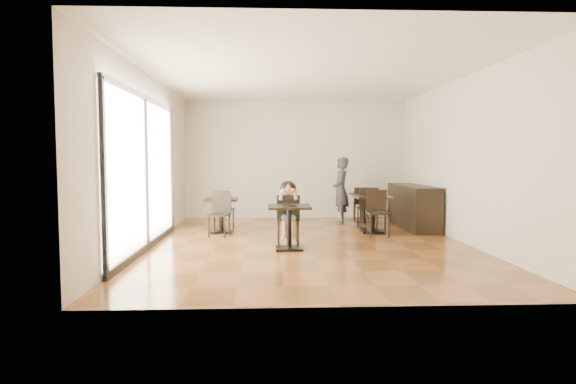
{
  "coord_description": "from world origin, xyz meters",
  "views": [
    {
      "loc": [
        -0.79,
        -9.16,
        1.63
      ],
      "look_at": [
        -0.4,
        -0.12,
        1.0
      ],
      "focal_mm": 30.0,
      "sensor_mm": 36.0,
      "label": 1
    }
  ],
  "objects": [
    {
      "name": "wall_front",
      "position": [
        0.0,
        -4.0,
        1.6
      ],
      "size": [
        6.0,
        0.01,
        3.2
      ],
      "primitive_type": "cube",
      "color": "silver",
      "rests_on": "floor"
    },
    {
      "name": "child",
      "position": [
        -0.4,
        -0.07,
        0.6
      ],
      "size": [
        0.43,
        0.6,
        1.2
      ],
      "primitive_type": null,
      "color": "gray",
      "rests_on": "child_chair"
    },
    {
      "name": "ceiling",
      "position": [
        0.0,
        0.0,
        3.2
      ],
      "size": [
        6.0,
        8.0,
        0.01
      ],
      "primitive_type": "cube",
      "color": "white",
      "rests_on": "floor"
    },
    {
      "name": "pizza_slice",
      "position": [
        -0.4,
        -0.26,
        1.04
      ],
      "size": [
        0.28,
        0.21,
        0.06
      ],
      "primitive_type": null,
      "color": "#EDD476",
      "rests_on": "child"
    },
    {
      "name": "chair_mid_b",
      "position": [
        1.53,
        0.75,
        0.48
      ],
      "size": [
        0.45,
        0.45,
        0.97
      ],
      "primitive_type": null,
      "rotation": [
        0.0,
        0.0,
        -0.03
      ],
      "color": "black",
      "rests_on": "floor"
    },
    {
      "name": "service_counter",
      "position": [
        2.65,
        2.0,
        0.5
      ],
      "size": [
        0.6,
        2.4,
        1.0
      ],
      "primitive_type": "cube",
      "color": "black",
      "rests_on": "floor"
    },
    {
      "name": "floor",
      "position": [
        0.0,
        0.0,
        0.0
      ],
      "size": [
        6.0,
        8.0,
        0.01
      ],
      "primitive_type": "cube",
      "color": "brown",
      "rests_on": "ground"
    },
    {
      "name": "wall_back",
      "position": [
        0.0,
        4.0,
        1.6
      ],
      "size": [
        6.0,
        0.01,
        3.2
      ],
      "primitive_type": "cube",
      "color": "silver",
      "rests_on": "floor"
    },
    {
      "name": "chair_left_a",
      "position": [
        -1.79,
        1.98,
        0.45
      ],
      "size": [
        0.48,
        0.48,
        0.9
      ],
      "primitive_type": null,
      "rotation": [
        0.0,
        0.0,
        2.92
      ],
      "color": "black",
      "rests_on": "floor"
    },
    {
      "name": "cafe_table_back",
      "position": [
        1.71,
        3.08,
        0.36
      ],
      "size": [
        0.75,
        0.75,
        0.73
      ],
      "primitive_type": null,
      "rotation": [
        0.0,
        0.0,
        -0.1
      ],
      "color": "black",
      "rests_on": "floor"
    },
    {
      "name": "child_table",
      "position": [
        -0.4,
        -0.62,
        0.4
      ],
      "size": [
        0.75,
        0.75,
        0.79
      ],
      "primitive_type": null,
      "color": "black",
      "rests_on": "floor"
    },
    {
      "name": "plate",
      "position": [
        -0.4,
        -0.72,
        0.8
      ],
      "size": [
        0.27,
        0.27,
        0.02
      ],
      "primitive_type": "cylinder",
      "color": "black",
      "rests_on": "child_table"
    },
    {
      "name": "chair_back_b",
      "position": [
        1.71,
        2.53,
        0.44
      ],
      "size": [
        0.43,
        0.43,
        0.87
      ],
      "primitive_type": null,
      "rotation": [
        0.0,
        0.0,
        -0.1
      ],
      "color": "black",
      "rests_on": "floor"
    },
    {
      "name": "child_chair",
      "position": [
        -0.4,
        -0.07,
        0.48
      ],
      "size": [
        0.43,
        0.43,
        0.95
      ],
      "primitive_type": null,
      "rotation": [
        0.0,
        0.0,
        3.14
      ],
      "color": "black",
      "rests_on": "floor"
    },
    {
      "name": "wall_right",
      "position": [
        3.0,
        0.0,
        1.6
      ],
      "size": [
        0.01,
        8.0,
        3.2
      ],
      "primitive_type": "cube",
      "color": "silver",
      "rests_on": "floor"
    },
    {
      "name": "cafe_table_mid",
      "position": [
        1.53,
        1.3,
        0.4
      ],
      "size": [
        0.79,
        0.79,
        0.81
      ],
      "primitive_type": null,
      "rotation": [
        0.0,
        0.0,
        -0.03
      ],
      "color": "black",
      "rests_on": "floor"
    },
    {
      "name": "storefront_window",
      "position": [
        -2.97,
        -0.5,
        1.4
      ],
      "size": [
        0.04,
        4.5,
        2.6
      ],
      "primitive_type": "cube",
      "color": "white",
      "rests_on": "floor"
    },
    {
      "name": "adult_patron",
      "position": [
        1.06,
        2.78,
        0.83
      ],
      "size": [
        0.46,
        0.64,
        1.66
      ],
      "primitive_type": "imported",
      "rotation": [
        0.0,
        0.0,
        -1.67
      ],
      "color": "#38383D",
      "rests_on": "floor"
    },
    {
      "name": "chair_back_a",
      "position": [
        1.71,
        3.5,
        0.44
      ],
      "size": [
        0.43,
        0.43,
        0.87
      ],
      "primitive_type": null,
      "rotation": [
        0.0,
        0.0,
        3.04
      ],
      "color": "black",
      "rests_on": "floor"
    },
    {
      "name": "chair_left_b",
      "position": [
        -1.79,
        0.88,
        0.45
      ],
      "size": [
        0.48,
        0.48,
        0.9
      ],
      "primitive_type": null,
      "rotation": [
        0.0,
        0.0,
        -0.22
      ],
      "color": "black",
      "rests_on": "floor"
    },
    {
      "name": "cafe_table_left",
      "position": [
        -1.79,
        1.43,
        0.37
      ],
      "size": [
        0.85,
        0.85,
        0.75
      ],
      "primitive_type": null,
      "rotation": [
        0.0,
        0.0,
        -0.22
      ],
      "color": "black",
      "rests_on": "floor"
    },
    {
      "name": "chair_mid_a",
      "position": [
        1.53,
        1.85,
        0.48
      ],
      "size": [
        0.45,
        0.45,
        0.97
      ],
      "primitive_type": null,
      "rotation": [
        0.0,
        0.0,
        3.11
      ],
      "color": "black",
      "rests_on": "floor"
    },
    {
      "name": "wall_left",
      "position": [
        -3.0,
        0.0,
        1.6
      ],
      "size": [
        0.01,
        8.0,
        3.2
      ],
      "primitive_type": "cube",
      "color": "silver",
      "rests_on": "floor"
    }
  ]
}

